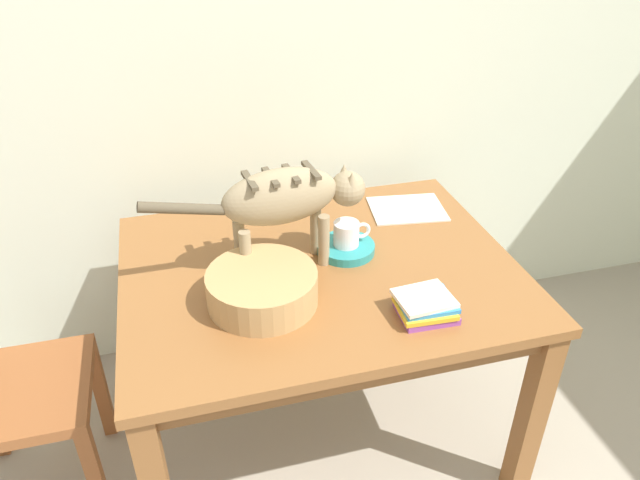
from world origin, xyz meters
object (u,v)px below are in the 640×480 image
at_px(cat, 288,199).
at_px(saucer_bowl, 346,248).
at_px(magazine, 407,209).
at_px(coffee_mug, 347,234).
at_px(wicker_basket, 262,288).
at_px(dining_table, 320,288).
at_px(wooden_chair_near, 4,391).
at_px(book_stack, 426,306).

xyz_separation_m(cat, saucer_bowl, (0.20, 0.02, -0.22)).
distance_m(cat, magazine, 0.60).
relative_size(coffee_mug, wicker_basket, 0.39).
bearing_deg(dining_table, saucer_bowl, 29.34).
distance_m(dining_table, magazine, 0.51).
height_order(saucer_bowl, magazine, saucer_bowl).
height_order(coffee_mug, wicker_basket, coffee_mug).
xyz_separation_m(saucer_bowl, wooden_chair_near, (-1.11, -0.07, -0.29)).
distance_m(cat, wicker_basket, 0.28).
bearing_deg(saucer_bowl, wicker_basket, -148.28).
height_order(cat, coffee_mug, cat).
bearing_deg(cat, wicker_basket, -41.03).
bearing_deg(cat, saucer_bowl, 90.00).
xyz_separation_m(coffee_mug, wicker_basket, (-0.32, -0.20, -0.02)).
height_order(magazine, wooden_chair_near, wooden_chair_near).
relative_size(dining_table, coffee_mug, 9.95).
bearing_deg(cat, wooden_chair_near, -93.36).
bearing_deg(magazine, saucer_bowl, -136.95).
xyz_separation_m(dining_table, cat, (-0.09, 0.04, 0.32)).
relative_size(dining_table, wooden_chair_near, 1.33).
bearing_deg(wicker_basket, book_stack, -22.29).
bearing_deg(wicker_basket, coffee_mug, 31.44).
distance_m(cat, saucer_bowl, 0.30).
bearing_deg(magazine, coffee_mug, -136.65).
height_order(dining_table, coffee_mug, coffee_mug).
distance_m(dining_table, saucer_bowl, 0.16).
height_order(saucer_bowl, book_stack, book_stack).
xyz_separation_m(saucer_bowl, magazine, (0.31, 0.22, -0.01)).
relative_size(magazine, wooden_chair_near, 0.29).
xyz_separation_m(saucer_bowl, coffee_mug, (0.00, 0.00, 0.06)).
distance_m(coffee_mug, wooden_chair_near, 1.17).
bearing_deg(dining_table, wooden_chair_near, -179.46).
distance_m(cat, book_stack, 0.52).
distance_m(saucer_bowl, wicker_basket, 0.37).
relative_size(dining_table, wicker_basket, 3.86).
xyz_separation_m(book_stack, wicker_basket, (-0.44, 0.18, 0.02)).
bearing_deg(magazine, wicker_basket, -138.68).
relative_size(dining_table, magazine, 4.62).
xyz_separation_m(wicker_basket, wooden_chair_near, (-0.80, 0.13, -0.33)).
relative_size(coffee_mug, book_stack, 0.75).
height_order(saucer_bowl, wicker_basket, wicker_basket).
bearing_deg(wicker_basket, dining_table, 32.87).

